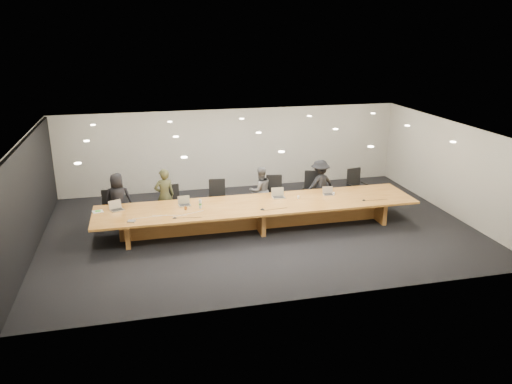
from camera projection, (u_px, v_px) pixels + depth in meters
ground at (258, 228)px, 14.21m from camera, size 12.00×12.00×0.00m
back_wall at (232, 149)px, 17.47m from camera, size 12.00×0.02×2.80m
left_wall_panel at (28, 199)px, 12.48m from camera, size 0.08×7.84×2.74m
conference_table at (258, 211)px, 14.05m from camera, size 9.00×1.80×0.75m
chair_far_left at (109, 208)px, 14.35m from camera, size 0.57×0.57×1.01m
chair_left at (174, 203)px, 14.69m from camera, size 0.64×0.64×1.06m
chair_mid_left at (218, 199)px, 14.88m from camera, size 0.65×0.65×1.16m
chair_mid_right at (275, 194)px, 15.29m from camera, size 0.68×0.68×1.16m
chair_right at (312, 190)px, 15.70m from camera, size 0.75×0.75×1.17m
chair_far_right at (357, 186)px, 16.06m from camera, size 0.69×0.69×1.16m
person_a at (118, 199)px, 14.25m from camera, size 0.78×0.53×1.55m
person_b at (165, 196)px, 14.48m from camera, size 0.65×0.48×1.61m
person_c at (260, 190)px, 15.18m from camera, size 0.78×0.65×1.46m
person_d at (320, 185)px, 15.51m from camera, size 1.15×0.84×1.59m
laptop_a at (117, 206)px, 13.43m from camera, size 0.41×0.37×0.27m
laptop_b at (184, 201)px, 13.79m from camera, size 0.35×0.27×0.26m
laptop_d at (279, 193)px, 14.42m from camera, size 0.37×0.27×0.29m
laptop_e at (329, 191)px, 14.68m from camera, size 0.32×0.25×0.24m
water_bottle at (200, 204)px, 13.60m from camera, size 0.08×0.08×0.24m
amber_mug at (186, 208)px, 13.51m from camera, size 0.09×0.09×0.09m
paper_cup_near at (298, 197)px, 14.38m from camera, size 0.07×0.07×0.08m
paper_cup_far at (334, 194)px, 14.71m from camera, size 0.07×0.07×0.08m
notepad at (98, 212)px, 13.36m from camera, size 0.31×0.28×0.02m
lime_gadget at (98, 211)px, 13.34m from camera, size 0.14×0.09×0.02m
av_box at (132, 221)px, 12.68m from camera, size 0.23×0.20×0.03m
mic_left at (175, 218)px, 12.91m from camera, size 0.14×0.14×0.03m
mic_center at (262, 209)px, 13.52m from camera, size 0.16×0.16×0.03m
mic_right at (364, 200)px, 14.24m from camera, size 0.11×0.11×0.03m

